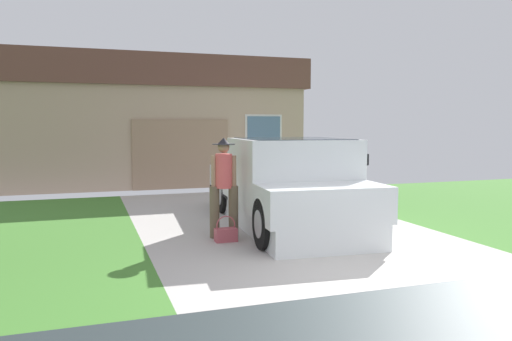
{
  "coord_description": "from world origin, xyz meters",
  "views": [
    {
      "loc": [
        -3.43,
        -4.95,
        1.93
      ],
      "look_at": [
        -0.56,
        3.49,
        1.12
      ],
      "focal_mm": 35.03,
      "sensor_mm": 36.0,
      "label": 1
    }
  ],
  "objects_px": {
    "house_with_garage": "(145,121)",
    "person_with_hat": "(224,185)",
    "pickup_truck": "(289,187)",
    "wheeled_trash_bin": "(335,172)",
    "handbag": "(226,234)"
  },
  "relations": [
    {
      "from": "pickup_truck",
      "to": "handbag",
      "type": "relative_size",
      "value": 12.69
    },
    {
      "from": "handbag",
      "to": "wheeled_trash_bin",
      "type": "bearing_deg",
      "value": 46.64
    },
    {
      "from": "pickup_truck",
      "to": "house_with_garage",
      "type": "height_order",
      "value": "house_with_garage"
    },
    {
      "from": "pickup_truck",
      "to": "person_with_hat",
      "type": "distance_m",
      "value": 1.5
    },
    {
      "from": "person_with_hat",
      "to": "house_with_garage",
      "type": "height_order",
      "value": "house_with_garage"
    },
    {
      "from": "person_with_hat",
      "to": "handbag",
      "type": "distance_m",
      "value": 0.84
    },
    {
      "from": "person_with_hat",
      "to": "house_with_garage",
      "type": "relative_size",
      "value": 0.17
    },
    {
      "from": "person_with_hat",
      "to": "wheeled_trash_bin",
      "type": "distance_m",
      "value": 6.43
    },
    {
      "from": "person_with_hat",
      "to": "wheeled_trash_bin",
      "type": "xyz_separation_m",
      "value": [
        4.53,
        4.55,
        -0.33
      ]
    },
    {
      "from": "person_with_hat",
      "to": "handbag",
      "type": "relative_size",
      "value": 3.95
    },
    {
      "from": "pickup_truck",
      "to": "person_with_hat",
      "type": "relative_size",
      "value": 3.21
    },
    {
      "from": "pickup_truck",
      "to": "wheeled_trash_bin",
      "type": "height_order",
      "value": "pickup_truck"
    },
    {
      "from": "house_with_garage",
      "to": "person_with_hat",
      "type": "bearing_deg",
      "value": -88.64
    },
    {
      "from": "handbag",
      "to": "wheeled_trash_bin",
      "type": "xyz_separation_m",
      "value": [
        4.59,
        4.86,
        0.45
      ]
    },
    {
      "from": "pickup_truck",
      "to": "wheeled_trash_bin",
      "type": "relative_size",
      "value": 5.18
    }
  ]
}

